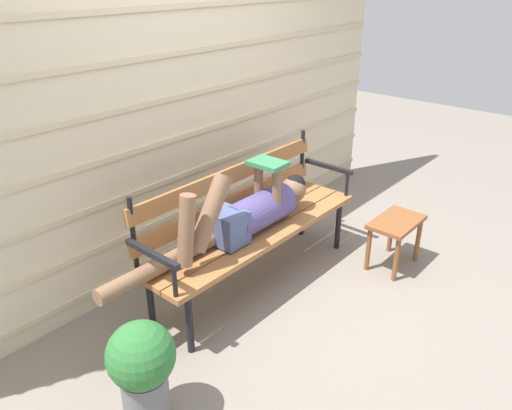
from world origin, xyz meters
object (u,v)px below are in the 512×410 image
Objects in this scene: park_bench at (248,219)px; footstool at (396,229)px; reclining_person at (245,214)px; potted_plant at (143,369)px.

footstool is (0.86, -0.71, -0.18)m from park_bench.
footstool is at bearing -39.55° from park_bench.
potted_plant is (-1.18, -0.39, -0.26)m from reclining_person.
park_bench is 1.13m from footstool.
footstool is (0.98, -0.64, -0.29)m from reclining_person.
reclining_person is at bearing 18.44° from potted_plant.
potted_plant is at bearing -160.30° from park_bench.
park_bench is 3.08× the size of potted_plant.
footstool is at bearing -6.53° from potted_plant.
park_bench is 1.05× the size of reclining_person.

